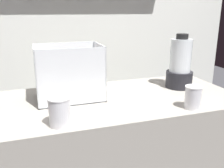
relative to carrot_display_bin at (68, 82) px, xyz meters
The scene contains 5 objects.
back_wall_unit 0.78m from the carrot_display_bin, 72.33° to the left, with size 2.60×0.24×2.50m.
carrot_display_bin is the anchor object (origin of this frame).
blender_pitcher 0.67m from the carrot_display_bin, ahead, with size 0.16×0.16×0.32m.
juice_cup_beet_left 0.33m from the carrot_display_bin, 105.13° to the right, with size 0.09×0.09×0.12m.
juice_cup_mango_middle 0.64m from the carrot_display_bin, 31.26° to the right, with size 0.08×0.08×0.11m.
Camera 1 is at (-0.40, -1.21, 1.36)m, focal length 40.07 mm.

